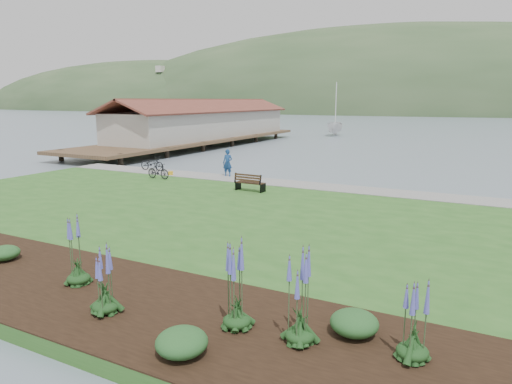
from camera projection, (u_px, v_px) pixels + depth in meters
The scene contains 19 objects.
ground at pixel (234, 217), 21.11m from camera, with size 600.00×600.00×0.00m, color slate.
lawn at pixel (210, 222), 19.33m from camera, with size 34.00×20.00×0.40m, color #2A5B20.
shoreline_path at pixel (292, 184), 27.03m from camera, with size 34.00×2.20×0.03m, color gray.
garden_bed at pixel (139, 303), 11.15m from camera, with size 24.00×4.40×0.04m, color black.
pier_pavilion at pixel (204, 123), 53.56m from camera, with size 8.00×36.00×5.40m.
park_bench at pixel (249, 182), 24.84m from camera, with size 1.66×0.73×1.01m.
person at pixel (228, 161), 29.53m from camera, with size 0.76×0.52×2.08m, color navy.
bicycle_a at pixel (152, 163), 32.08m from camera, with size 1.97×0.69×1.03m, color black.
bicycle_b at pixel (158, 171), 28.78m from camera, with size 1.67×0.48×1.01m, color black.
sailboat at pixel (335, 136), 68.65m from camera, with size 9.49×9.66×25.01m, color silver.
pannier at pixel (171, 173), 30.12m from camera, with size 0.17×0.26×0.28m, color gold.
echium_0 at pixel (104, 283), 10.48m from camera, with size 0.62×0.62×1.75m.
echium_1 at pixel (237, 285), 9.73m from camera, with size 0.62×0.62×2.29m.
echium_2 at pixel (301, 301), 9.14m from camera, with size 0.62×0.62×2.13m.
echium_3 at pixel (415, 322), 8.58m from camera, with size 0.62×0.62×1.90m.
echium_4 at pixel (76, 250), 12.09m from camera, with size 0.62×0.62×2.32m.
shrub_0 at pixel (5, 253), 14.08m from camera, with size 0.89×0.89×0.45m, color #1E4C21.
shrub_1 at pixel (182, 342), 8.83m from camera, with size 1.03×1.03×0.51m, color #1E4C21.
shrub_2 at pixel (354, 323), 9.59m from camera, with size 1.02×1.02×0.51m, color #1E4C21.
Camera 1 is at (10.34, -17.69, 5.31)m, focal length 32.00 mm.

